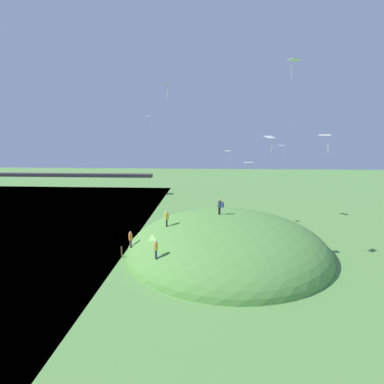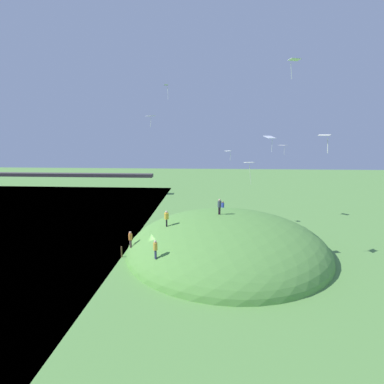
{
  "view_description": "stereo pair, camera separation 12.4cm",
  "coord_description": "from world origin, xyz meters",
  "views": [
    {
      "loc": [
        4.34,
        -27.52,
        12.24
      ],
      "look_at": [
        2.56,
        4.36,
        6.02
      ],
      "focal_mm": 27.52,
      "sensor_mm": 36.0,
      "label": 1
    },
    {
      "loc": [
        4.47,
        -27.51,
        12.24
      ],
      "look_at": [
        2.56,
        4.36,
        6.02
      ],
      "focal_mm": 27.52,
      "sensor_mm": 36.0,
      "label": 2
    }
  ],
  "objects": [
    {
      "name": "kite_4",
      "position": [
        12.34,
        -6.51,
        12.16
      ],
      "size": [
        0.94,
        0.86,
        1.27
      ],
      "color": "white"
    },
    {
      "name": "ground_plane",
      "position": [
        0.0,
        0.0,
        0.0
      ],
      "size": [
        160.0,
        160.0,
        0.0
      ],
      "primitive_type": "plane",
      "color": "#5F9547"
    },
    {
      "name": "grass_hill",
      "position": [
        6.43,
        2.75,
        0.0
      ],
      "size": [
        21.32,
        21.69,
        7.69
      ],
      "primitive_type": "ellipsoid",
      "color": "#5B9843",
      "rests_on": "ground_plane"
    },
    {
      "name": "kite_3",
      "position": [
        15.04,
        16.24,
        10.72
      ],
      "size": [
        1.31,
        1.3,
        1.42
      ],
      "color": "white"
    },
    {
      "name": "person_watching_kites",
      "position": [
        5.58,
        3.18,
        4.89
      ],
      "size": [
        0.48,
        0.48,
        1.69
      ],
      "rotation": [
        0.0,
        0.0,
        2.97
      ],
      "color": "black",
      "rests_on": "grass_hill"
    },
    {
      "name": "kite_7",
      "position": [
        -0.99,
        10.45,
        18.16
      ],
      "size": [
        0.62,
        0.78,
        1.73
      ],
      "color": "white"
    },
    {
      "name": "kite_1",
      "position": [
        -2.59,
        8.14,
        14.4
      ],
      "size": [
        1.29,
        1.24,
        1.35
      ],
      "color": "white"
    },
    {
      "name": "kite_0",
      "position": [
        11.86,
        0.79,
        18.72
      ],
      "size": [
        1.15,
        0.98,
        1.65
      ],
      "color": "silver"
    },
    {
      "name": "kite_6",
      "position": [
        8.27,
        0.84,
        9.5
      ],
      "size": [
        1.07,
        0.88,
        2.2
      ],
      "color": "white"
    },
    {
      "name": "person_with_child",
      "position": [
        -3.3,
        -0.16,
        2.24
      ],
      "size": [
        0.51,
        0.51,
        1.68
      ],
      "rotation": [
        0.0,
        0.0,
        1.07
      ],
      "color": "brown",
      "rests_on": "grass_hill"
    },
    {
      "name": "person_on_hilltop",
      "position": [
        0.16,
        1.08,
        4.07
      ],
      "size": [
        0.56,
        0.56,
        1.64
      ],
      "rotation": [
        0.0,
        0.0,
        4.99
      ],
      "color": "black",
      "rests_on": "grass_hill"
    },
    {
      "name": "person_near_shore",
      "position": [
        6.38,
        12.89,
        2.44
      ],
      "size": [
        0.53,
        0.53,
        1.71
      ],
      "rotation": [
        0.0,
        0.0,
        2.01
      ],
      "color": "#2C274F",
      "rests_on": "grass_hill"
    },
    {
      "name": "person_walking_path",
      "position": [
        -0.05,
        -4.17,
        2.89
      ],
      "size": [
        0.51,
        0.51,
        1.68
      ],
      "rotation": [
        0.0,
        0.0,
        2.28
      ],
      "color": "#262C4C",
      "rests_on": "grass_hill"
    },
    {
      "name": "kite_2",
      "position": [
        10.09,
        0.94,
        11.98
      ],
      "size": [
        1.26,
        1.2,
        1.52
      ],
      "color": "white"
    },
    {
      "name": "bridge_deck_far",
      "position": [
        -33.3,
        32.11,
        3.97
      ],
      "size": [
        52.04,
        1.8,
        0.7
      ],
      "primitive_type": "cube",
      "color": "#443E41"
    },
    {
      "name": "kite_5",
      "position": [
        6.75,
        9.12,
        10.25
      ],
      "size": [
        0.88,
        1.07,
        1.24
      ],
      "color": "silver"
    },
    {
      "name": "mooring_post",
      "position": [
        -4.37,
        0.18,
        0.56
      ],
      "size": [
        0.14,
        0.14,
        1.12
      ],
      "primitive_type": "cylinder",
      "color": "brown",
      "rests_on": "ground_plane"
    }
  ]
}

